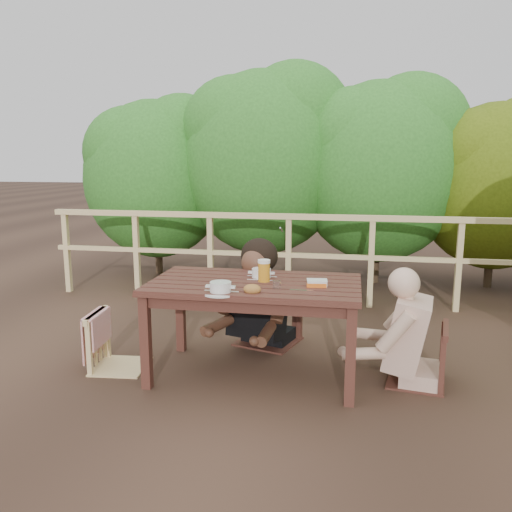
% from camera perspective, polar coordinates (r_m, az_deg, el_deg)
% --- Properties ---
extents(ground, '(60.00, 60.00, 0.00)m').
position_cam_1_polar(ground, '(3.98, -0.14, -12.98)').
color(ground, '#472F22').
rests_on(ground, ground).
extents(table, '(1.52, 0.86, 0.70)m').
position_cam_1_polar(table, '(3.85, -0.14, -8.17)').
color(table, '#3F2018').
rests_on(table, ground).
extents(chair_left, '(0.45, 0.45, 0.83)m').
position_cam_1_polar(chair_left, '(4.09, -15.03, -6.49)').
color(chair_left, '#D7B97C').
rests_on(chair_left, ground).
extents(chair_far, '(0.61, 0.61, 0.98)m').
position_cam_1_polar(chair_far, '(4.48, 1.38, -3.61)').
color(chair_far, '#3F2018').
rests_on(chair_far, ground).
extents(chair_right, '(0.47, 0.47, 0.83)m').
position_cam_1_polar(chair_right, '(3.88, 17.65, -7.57)').
color(chair_right, '#3F2018').
rests_on(chair_right, ground).
extents(woman, '(0.77, 0.86, 1.45)m').
position_cam_1_polar(woman, '(4.44, 1.44, -0.65)').
color(woman, black).
rests_on(woman, ground).
extents(diner_right, '(0.77, 0.66, 1.38)m').
position_cam_1_polar(diner_right, '(3.81, 18.33, -3.62)').
color(diner_right, tan).
rests_on(diner_right, ground).
extents(railing, '(5.60, 0.10, 1.01)m').
position_cam_1_polar(railing, '(5.72, 3.63, -0.33)').
color(railing, '#D7B97C').
rests_on(railing, ground).
extents(hedge_row, '(6.60, 1.60, 3.80)m').
position_cam_1_polar(hedge_row, '(6.79, 8.50, 13.14)').
color(hedge_row, '#29631F').
rests_on(hedge_row, ground).
extents(soup_near, '(0.25, 0.25, 0.08)m').
position_cam_1_polar(soup_near, '(3.47, -3.96, -3.55)').
color(soup_near, white).
rests_on(soup_near, table).
extents(soup_far, '(0.24, 0.24, 0.08)m').
position_cam_1_polar(soup_far, '(3.88, 0.60, -1.99)').
color(soup_far, white).
rests_on(soup_far, table).
extents(bread_roll, '(0.12, 0.09, 0.07)m').
position_cam_1_polar(bread_roll, '(3.44, -0.42, -3.72)').
color(bread_roll, olive).
rests_on(bread_roll, table).
extents(beer_glass, '(0.09, 0.09, 0.17)m').
position_cam_1_polar(beer_glass, '(3.74, 0.89, -1.74)').
color(beer_glass, orange).
rests_on(beer_glass, table).
extents(tumbler, '(0.06, 0.06, 0.07)m').
position_cam_1_polar(tumbler, '(3.56, 2.33, -3.29)').
color(tumbler, white).
rests_on(tumbler, table).
extents(butter_tub, '(0.15, 0.12, 0.06)m').
position_cam_1_polar(butter_tub, '(3.63, 6.79, -3.10)').
color(butter_tub, white).
rests_on(butter_tub, table).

